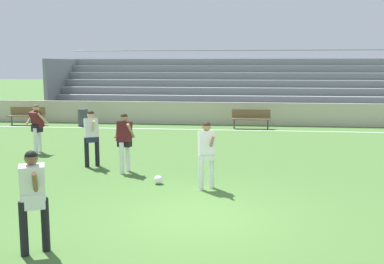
# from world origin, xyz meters

# --- Properties ---
(ground_plane) EXTENTS (160.00, 160.00, 0.00)m
(ground_plane) POSITION_xyz_m (0.00, 0.00, 0.00)
(ground_plane) COLOR #477033
(field_line_sideline) EXTENTS (44.00, 0.12, 0.01)m
(field_line_sideline) POSITION_xyz_m (0.00, 12.29, 0.00)
(field_line_sideline) COLOR white
(field_line_sideline) RESTS_ON ground
(sideline_wall) EXTENTS (48.00, 0.16, 1.12)m
(sideline_wall) POSITION_xyz_m (0.00, 14.19, 0.56)
(sideline_wall) COLOR beige
(sideline_wall) RESTS_ON ground
(bleacher_stand) EXTENTS (26.54, 5.05, 3.87)m
(bleacher_stand) POSITION_xyz_m (3.21, 17.81, 1.74)
(bleacher_stand) COLOR #B2B2B7
(bleacher_stand) RESTS_ON ground
(bench_centre_sideline) EXTENTS (1.80, 0.40, 0.90)m
(bench_centre_sideline) POSITION_xyz_m (-9.85, 12.91, 0.55)
(bench_centre_sideline) COLOR brown
(bench_centre_sideline) RESTS_ON ground
(bench_near_bin) EXTENTS (1.80, 0.40, 0.90)m
(bench_near_bin) POSITION_xyz_m (1.15, 12.91, 0.55)
(bench_near_bin) COLOR brown
(bench_near_bin) RESTS_ON ground
(trash_bin) EXTENTS (0.47, 0.47, 0.84)m
(trash_bin) POSITION_xyz_m (-6.96, 12.82, 0.42)
(trash_bin) COLOR #3D424C
(trash_bin) RESTS_ON ground
(player_white_trailing_run) EXTENTS (0.48, 0.73, 1.64)m
(player_white_trailing_run) POSITION_xyz_m (-0.03, 2.11, 0.97)
(player_white_trailing_run) COLOR white
(player_white_trailing_run) RESTS_ON ground
(player_dark_deep_cover) EXTENTS (0.55, 0.54, 1.66)m
(player_dark_deep_cover) POSITION_xyz_m (-2.43, 3.55, 0.99)
(player_dark_deep_cover) COLOR white
(player_dark_deep_cover) RESTS_ON ground
(player_dark_overlapping) EXTENTS (0.68, 0.51, 1.66)m
(player_dark_overlapping) POSITION_xyz_m (-6.11, 6.01, 0.98)
(player_dark_overlapping) COLOR white
(player_dark_overlapping) RESTS_ON ground
(player_white_wide_right) EXTENTS (0.48, 0.74, 1.67)m
(player_white_wide_right) POSITION_xyz_m (-2.41, -2.05, 0.99)
(player_white_wide_right) COLOR black
(player_white_wide_right) RESTS_ON ground
(player_white_wide_left) EXTENTS (0.50, 0.71, 1.66)m
(player_white_wide_left) POSITION_xyz_m (-3.58, 4.17, 0.99)
(player_white_wide_left) COLOR black
(player_white_wide_left) RESTS_ON ground
(soccer_ball) EXTENTS (0.22, 0.22, 0.22)m
(soccer_ball) POSITION_xyz_m (-1.27, 2.42, 0.11)
(soccer_ball) COLOR white
(soccer_ball) RESTS_ON ground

